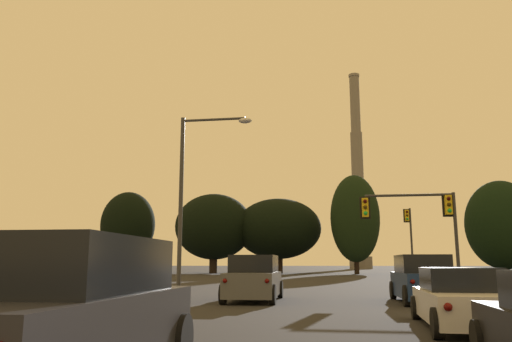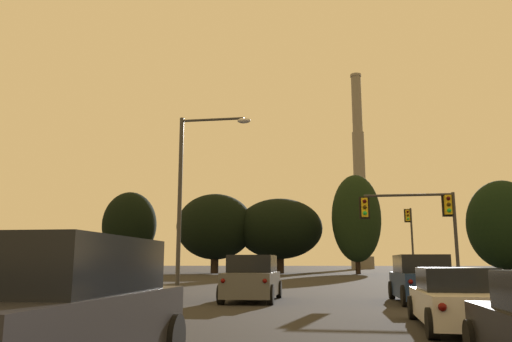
% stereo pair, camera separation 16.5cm
% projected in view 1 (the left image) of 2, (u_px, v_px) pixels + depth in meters
% --- Properties ---
extents(suv_left_lane_front, '(2.24, 4.96, 1.86)m').
position_uv_depth(suv_left_lane_front, '(254.00, 279.00, 20.70)').
color(suv_left_lane_front, '#4C4F54').
rests_on(suv_left_lane_front, ground_plane).
extents(suv_left_lane_third, '(2.22, 4.95, 1.86)m').
position_uv_depth(suv_left_lane_third, '(65.00, 316.00, 6.09)').
color(suv_left_lane_third, '#232328').
rests_on(suv_left_lane_third, ground_plane).
extents(sedan_right_lane_second, '(2.16, 4.77, 1.43)m').
position_uv_depth(sedan_right_lane_second, '(462.00, 300.00, 11.97)').
color(sedan_right_lane_second, silver).
rests_on(sedan_right_lane_second, ground_plane).
extents(suv_right_lane_front, '(2.16, 4.93, 1.86)m').
position_uv_depth(suv_right_lane_front, '(423.00, 279.00, 19.72)').
color(suv_right_lane_front, navy).
rests_on(suv_right_lane_front, ground_plane).
extents(traffic_light_far_right, '(0.78, 0.50, 6.55)m').
position_uv_depth(traffic_light_far_right, '(410.00, 233.00, 45.80)').
color(traffic_light_far_right, '#2D2D30').
rests_on(traffic_light_far_right, ground_plane).
extents(traffic_light_overhead_right, '(5.17, 0.50, 5.29)m').
position_uv_depth(traffic_light_overhead_right, '(422.00, 216.00, 26.92)').
color(traffic_light_overhead_right, '#2D2D30').
rests_on(traffic_light_overhead_right, ground_plane).
extents(street_lamp, '(3.49, 0.36, 8.47)m').
position_uv_depth(street_lamp, '(193.00, 183.00, 23.52)').
color(street_lamp, '#38383A').
rests_on(street_lamp, ground_plane).
extents(smokestack, '(6.07, 6.07, 54.83)m').
position_uv_depth(smokestack, '(358.00, 190.00, 137.03)').
color(smokestack, slate).
rests_on(smokestack, ground_plane).
extents(treeline_far_right, '(9.41, 8.47, 12.60)m').
position_uv_depth(treeline_far_right, '(502.00, 225.00, 66.87)').
color(treeline_far_right, black).
rests_on(treeline_far_right, ground_plane).
extents(treeline_center_right, '(9.33, 8.40, 13.71)m').
position_uv_depth(treeline_center_right, '(128.00, 225.00, 85.79)').
color(treeline_center_right, black).
rests_on(treeline_center_right, ground_plane).
extents(treeline_left_mid, '(12.09, 10.88, 12.26)m').
position_uv_depth(treeline_left_mid, '(214.00, 227.00, 77.80)').
color(treeline_left_mid, black).
rests_on(treeline_left_mid, ground_plane).
extents(treeline_far_left, '(7.11, 6.40, 14.38)m').
position_uv_depth(treeline_far_left, '(355.00, 218.00, 72.72)').
color(treeline_far_left, black).
rests_on(treeline_far_left, ground_plane).
extents(treeline_right_mid, '(13.34, 12.01, 11.49)m').
position_uv_depth(treeline_right_mid, '(278.00, 229.00, 77.47)').
color(treeline_right_mid, black).
rests_on(treeline_right_mid, ground_plane).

